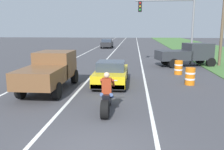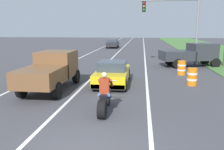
# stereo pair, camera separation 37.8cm
# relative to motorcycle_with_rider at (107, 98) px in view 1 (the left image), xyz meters

# --- Properties ---
(lane_stripe_left_solid) EXTENTS (0.14, 120.00, 0.01)m
(lane_stripe_left_solid) POSITION_rel_motorcycle_with_rider_xyz_m (-5.48, 16.82, -0.59)
(lane_stripe_left_solid) COLOR white
(lane_stripe_left_solid) RESTS_ON ground
(lane_stripe_right_solid) EXTENTS (0.14, 120.00, 0.01)m
(lane_stripe_right_solid) POSITION_rel_motorcycle_with_rider_xyz_m (1.72, 16.82, -0.59)
(lane_stripe_right_solid) COLOR white
(lane_stripe_right_solid) RESTS_ON ground
(lane_stripe_centre_dashed) EXTENTS (0.14, 120.00, 0.01)m
(lane_stripe_centre_dashed) POSITION_rel_motorcycle_with_rider_xyz_m (-1.88, 16.82, -0.59)
(lane_stripe_centre_dashed) COLOR white
(lane_stripe_centre_dashed) RESTS_ON ground
(motorcycle_with_rider) EXTENTS (0.70, 2.21, 1.62)m
(motorcycle_with_rider) POSITION_rel_motorcycle_with_rider_xyz_m (0.00, 0.00, 0.00)
(motorcycle_with_rider) COLOR black
(motorcycle_with_rider) RESTS_ON ground
(sports_car_yellow) EXTENTS (1.84, 4.30, 1.37)m
(sports_car_yellow) POSITION_rel_motorcycle_with_rider_xyz_m (-0.30, 4.98, 0.04)
(sports_car_yellow) COLOR yellow
(sports_car_yellow) RESTS_ON ground
(pickup_truck_left_lane_brown) EXTENTS (2.02, 4.80, 1.98)m
(pickup_truck_left_lane_brown) POSITION_rel_motorcycle_with_rider_xyz_m (-3.39, 3.24, 0.51)
(pickup_truck_left_lane_brown) COLOR brown
(pickup_truck_left_lane_brown) RESTS_ON ground
(pickup_truck_right_shoulder_dark_grey) EXTENTS (5.14, 3.14, 1.98)m
(pickup_truck_right_shoulder_dark_grey) POSITION_rel_motorcycle_with_rider_xyz_m (5.63, 12.39, 0.51)
(pickup_truck_right_shoulder_dark_grey) COLOR #2D3035
(pickup_truck_right_shoulder_dark_grey) RESTS_ON ground
(traffic_light_mast_near) EXTENTS (5.07, 0.34, 6.00)m
(traffic_light_mast_near) POSITION_rel_motorcycle_with_rider_xyz_m (4.45, 12.85, 3.43)
(traffic_light_mast_near) COLOR gray
(traffic_light_mast_near) RESTS_ON ground
(utility_pole_roadside) EXTENTS (0.24, 0.24, 8.69)m
(utility_pole_roadside) POSITION_rel_motorcycle_with_rider_xyz_m (8.43, 12.63, 3.75)
(utility_pole_roadside) COLOR brown
(utility_pole_roadside) RESTS_ON ground
(construction_barrel_nearest) EXTENTS (0.58, 0.58, 1.00)m
(construction_barrel_nearest) POSITION_rel_motorcycle_with_rider_xyz_m (4.29, 5.19, -0.09)
(construction_barrel_nearest) COLOR orange
(construction_barrel_nearest) RESTS_ON ground
(construction_barrel_mid) EXTENTS (0.58, 0.58, 1.00)m
(construction_barrel_mid) POSITION_rel_motorcycle_with_rider_xyz_m (4.19, 8.39, -0.09)
(construction_barrel_mid) COLOR orange
(construction_barrel_mid) RESTS_ON ground
(distant_car_far_ahead) EXTENTS (1.80, 4.00, 1.50)m
(distant_car_far_ahead) POSITION_rel_motorcycle_with_rider_xyz_m (-3.56, 31.42, 0.18)
(distant_car_far_ahead) COLOR #262628
(distant_car_far_ahead) RESTS_ON ground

